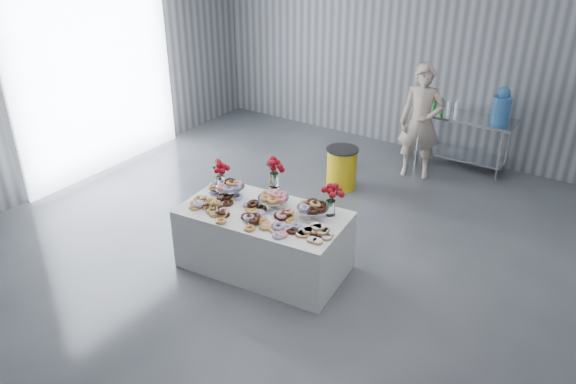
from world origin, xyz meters
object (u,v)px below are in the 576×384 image
Objects in this scene: trash_barrel at (342,168)px; person at (421,122)px; display_table at (264,240)px; prep_table at (464,133)px; water_jug at (502,106)px.

person is at bearing 52.28° from trash_barrel.
display_table is 3.48m from person.
person is (0.54, 3.39, 0.52)m from display_table.
display_table is 3.02× the size of trash_barrel.
person is at bearing -127.79° from prep_table.
prep_table is at bearing 36.17° from person.
prep_table is at bearing 180.00° from water_jug.
display_table is 4.17m from prep_table.
prep_table is at bearing 52.25° from trash_barrel.
display_table is at bearing -110.82° from water_jug.
water_jug is at bearing 16.69° from person.
water_jug is at bearing 42.93° from trash_barrel.
prep_table is 0.86m from person.
water_jug is at bearing 69.18° from display_table.
water_jug is (1.53, 4.04, 0.77)m from display_table.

